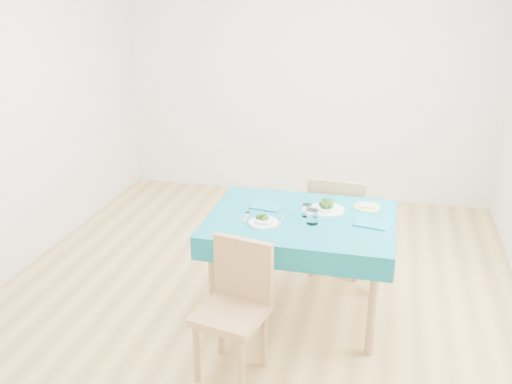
% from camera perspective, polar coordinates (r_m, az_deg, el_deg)
% --- Properties ---
extents(room_shell, '(4.02, 4.52, 2.73)m').
position_cam_1_polar(room_shell, '(3.97, -0.00, 6.73)').
color(room_shell, '#9F7D42').
rests_on(room_shell, ground).
extents(table, '(1.27, 0.96, 0.76)m').
position_cam_1_polar(table, '(4.10, 4.42, -7.41)').
color(table, '#0A5A6C').
rests_on(table, ground).
extents(chair_near, '(0.47, 0.49, 0.97)m').
position_cam_1_polar(chair_near, '(3.44, -2.59, -11.35)').
color(chair_near, '#987247').
rests_on(chair_near, ground).
extents(chair_far, '(0.48, 0.52, 1.12)m').
position_cam_1_polar(chair_far, '(4.67, 8.33, -1.45)').
color(chair_far, '#987247').
rests_on(chair_far, ground).
extents(bowl_near, '(0.20, 0.20, 0.06)m').
position_cam_1_polar(bowl_near, '(3.81, 0.77, -2.76)').
color(bowl_near, white).
rests_on(bowl_near, table).
extents(bowl_far, '(0.26, 0.26, 0.08)m').
position_cam_1_polar(bowl_far, '(4.05, 7.06, -1.33)').
color(bowl_far, white).
rests_on(bowl_far, table).
extents(fork_near, '(0.05, 0.20, 0.00)m').
position_cam_1_polar(fork_near, '(3.92, -1.04, -2.55)').
color(fork_near, silver).
rests_on(fork_near, table).
extents(knife_near, '(0.02, 0.22, 0.00)m').
position_cam_1_polar(knife_near, '(3.86, 2.49, -2.95)').
color(knife_near, silver).
rests_on(knife_near, table).
extents(fork_far, '(0.08, 0.20, 0.00)m').
position_cam_1_polar(fork_far, '(4.09, 5.51, -1.62)').
color(fork_far, silver).
rests_on(fork_far, table).
extents(knife_far, '(0.09, 0.18, 0.00)m').
position_cam_1_polar(knife_far, '(3.93, 11.84, -2.94)').
color(knife_far, silver).
rests_on(knife_far, table).
extents(napkin_near, '(0.24, 0.18, 0.01)m').
position_cam_1_polar(napkin_near, '(4.09, 1.01, -1.45)').
color(napkin_near, '#0E6678').
rests_on(napkin_near, table).
extents(napkin_far, '(0.25, 0.19, 0.01)m').
position_cam_1_polar(napkin_far, '(3.89, 11.45, -3.12)').
color(napkin_far, '#0E6678').
rests_on(napkin_far, table).
extents(tumbler_center, '(0.07, 0.07, 0.09)m').
position_cam_1_polar(tumbler_center, '(3.94, 5.10, -1.85)').
color(tumbler_center, white).
rests_on(tumbler_center, table).
extents(tumbler_side, '(0.08, 0.08, 0.10)m').
position_cam_1_polar(tumbler_side, '(3.83, 5.66, -2.48)').
color(tumbler_side, white).
rests_on(tumbler_side, table).
extents(side_plate, '(0.19, 0.19, 0.01)m').
position_cam_1_polar(side_plate, '(4.16, 11.03, -1.48)').
color(side_plate, '#B6E570').
rests_on(side_plate, table).
extents(bread_slice, '(0.11, 0.11, 0.02)m').
position_cam_1_polar(bread_slice, '(4.15, 11.04, -1.32)').
color(bread_slice, beige).
rests_on(bread_slice, side_plate).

